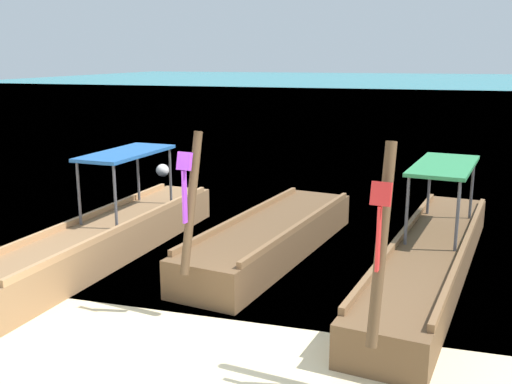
# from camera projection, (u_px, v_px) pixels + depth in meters

# --- Properties ---
(ground) EXTENTS (120.00, 120.00, 0.00)m
(ground) POSITION_uv_depth(u_px,v_px,m) (178.00, 362.00, 6.81)
(ground) COLOR beige
(sea_water) EXTENTS (120.00, 120.00, 0.00)m
(sea_water) POSITION_uv_depth(u_px,v_px,m) (405.00, 89.00, 64.04)
(sea_water) COLOR teal
(sea_water) RESTS_ON ground
(longtail_boat_green_ribbon) EXTENTS (1.55, 6.69, 2.59)m
(longtail_boat_green_ribbon) POSITION_uv_depth(u_px,v_px,m) (105.00, 238.00, 10.25)
(longtail_boat_green_ribbon) COLOR olive
(longtail_boat_green_ribbon) RESTS_ON ground
(longtail_boat_violet_ribbon) EXTENTS (2.09, 5.50, 2.51)m
(longtail_boat_violet_ribbon) POSITION_uv_depth(u_px,v_px,m) (272.00, 238.00, 10.43)
(longtail_boat_violet_ribbon) COLOR brown
(longtail_boat_violet_ribbon) RESTS_ON ground
(longtail_boat_red_ribbon) EXTENTS (2.16, 7.23, 2.65)m
(longtail_boat_red_ribbon) POSITION_uv_depth(u_px,v_px,m) (430.00, 257.00, 9.36)
(longtail_boat_red_ribbon) COLOR brown
(longtail_boat_red_ribbon) RESTS_ON ground
(mooring_buoy_near) EXTENTS (0.38, 0.38, 0.38)m
(mooring_buoy_near) POSITION_uv_depth(u_px,v_px,m) (163.00, 170.00, 17.23)
(mooring_buoy_near) COLOR white
(mooring_buoy_near) RESTS_ON sea_water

